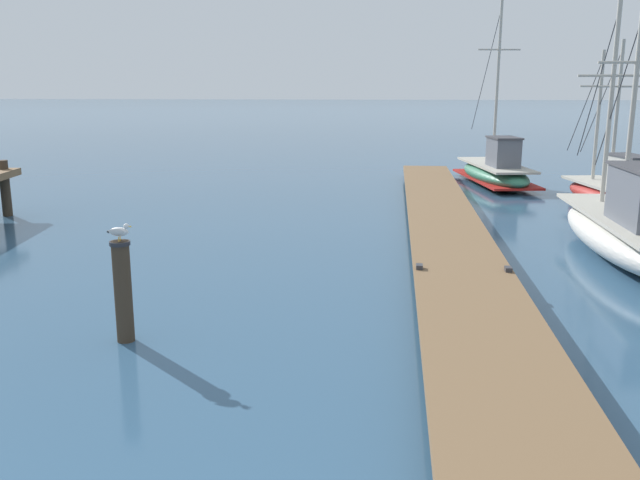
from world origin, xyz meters
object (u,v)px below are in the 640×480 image
Objects in this scene: fishing_boat_2 at (496,171)px; mooring_piling at (123,289)px; fishing_boat_3 at (629,228)px; fishing_boat_1 at (615,192)px; perched_seagull at (119,231)px.

fishing_boat_2 reaches higher than mooring_piling.
fishing_boat_1 is at bearing 75.00° from fishing_boat_3.
fishing_boat_2 is 4.55× the size of mooring_piling.
fishing_boat_1 is at bearing 48.41° from perched_seagull.
fishing_boat_1 is at bearing 48.42° from mooring_piling.
fishing_boat_1 is 0.80× the size of fishing_boat_3.
fishing_boat_2 is at bearing 118.38° from fishing_boat_1.
fishing_boat_1 is 16.93× the size of perched_seagull.
fishing_boat_3 reaches higher than mooring_piling.
mooring_piling is at bearing -147.32° from fishing_boat_3.
fishing_boat_1 is at bearing -61.62° from fishing_boat_2.
fishing_boat_2 reaches higher than fishing_boat_3.
fishing_boat_1 is 6.58m from fishing_boat_3.
fishing_boat_2 is (-2.83, 5.23, -0.01)m from fishing_boat_1.
fishing_boat_2 is at bearing 95.55° from fishing_boat_3.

